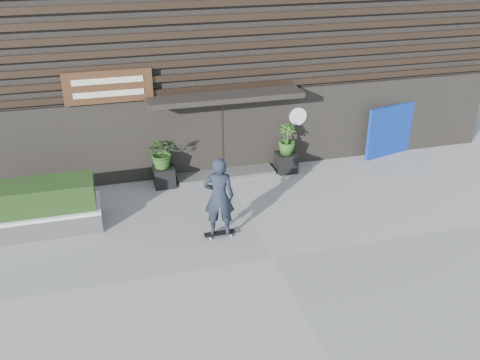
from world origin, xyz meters
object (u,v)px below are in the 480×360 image
object	(u,v)px
planter_pot_left	(164,176)
skateboarder	(219,197)
planter_pot_right	(286,162)
raised_bed	(31,221)
blue_tarp	(390,131)

from	to	relation	value
planter_pot_left	skateboarder	xyz separation A→B (m)	(0.93, -3.14, 0.81)
planter_pot_right	raised_bed	size ratio (longest dim) A/B	0.17
planter_pot_right	skateboarder	size ratio (longest dim) A/B	0.28
raised_bed	skateboarder	distance (m)	4.87
planter_pot_right	skateboarder	bearing A→B (deg)	-132.39
skateboarder	blue_tarp	bearing A→B (deg)	27.74
raised_bed	blue_tarp	size ratio (longest dim) A/B	1.91
planter_pot_right	raised_bed	distance (m)	7.58
planter_pot_left	planter_pot_right	xyz separation A→B (m)	(3.80, 0.00, 0.00)
planter_pot_left	blue_tarp	size ratio (longest dim) A/B	0.33
raised_bed	blue_tarp	distance (m)	11.26
planter_pot_left	blue_tarp	bearing A→B (deg)	2.30
planter_pot_left	skateboarder	distance (m)	3.37
skateboarder	planter_pot_left	bearing A→B (deg)	106.57
raised_bed	skateboarder	world-z (taller)	skateboarder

